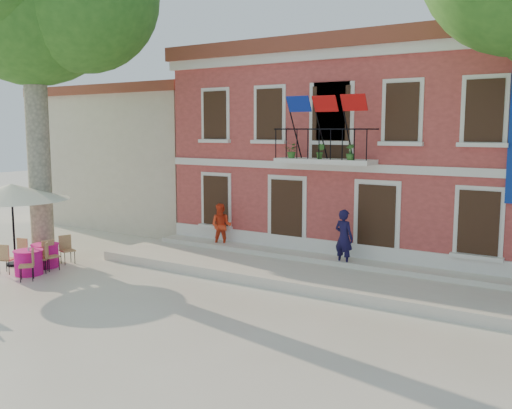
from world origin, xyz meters
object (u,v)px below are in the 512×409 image
object	(u,v)px
patio_umbrella	(11,192)
pedestrian_navy	(344,238)
pedestrian_orange	(221,226)
cafe_table_0	(29,261)
cafe_table_3	(45,254)

from	to	relation	value
patio_umbrella	pedestrian_navy	distance (m)	10.89
pedestrian_orange	cafe_table_0	bearing A→B (deg)	-142.87
patio_umbrella	cafe_table_3	xyz separation A→B (m)	(1.09, 0.37, -2.02)
pedestrian_navy	cafe_table_3	distance (m)	9.71
patio_umbrella	pedestrian_navy	bearing A→B (deg)	25.97
pedestrian_navy	cafe_table_3	bearing A→B (deg)	39.25
cafe_table_0	pedestrian_navy	bearing A→B (deg)	32.57
pedestrian_orange	cafe_table_0	xyz separation A→B (m)	(-3.45, -5.41, -0.66)
patio_umbrella	cafe_table_3	size ratio (longest dim) A/B	2.00
cafe_table_3	pedestrian_orange	bearing A→B (deg)	49.55
pedestrian_orange	patio_umbrella	bearing A→B (deg)	-155.64
patio_umbrella	cafe_table_3	distance (m)	2.32
cafe_table_0	cafe_table_3	world-z (taller)	same
pedestrian_navy	cafe_table_3	size ratio (longest dim) A/B	0.97
patio_umbrella	pedestrian_orange	size ratio (longest dim) A/B	2.31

